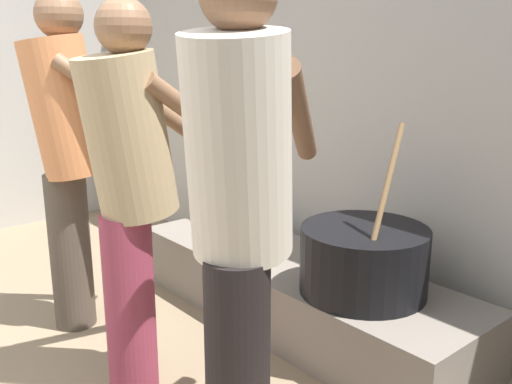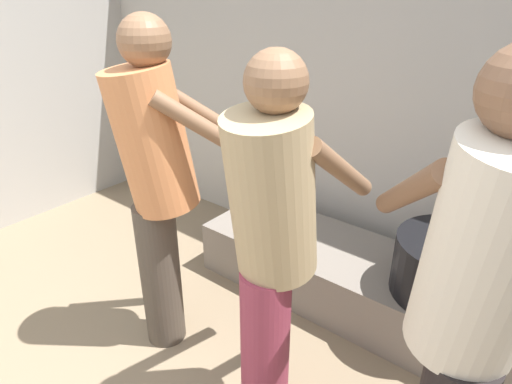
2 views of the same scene
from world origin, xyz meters
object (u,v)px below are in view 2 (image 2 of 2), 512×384
object	(u,v)px
cooking_pot_main	(452,268)
cook_in_orange_shirt	(157,176)
cook_in_tan_shirt	(272,238)
cook_in_cream_shirt	(472,309)

from	to	relation	value
cooking_pot_main	cook_in_orange_shirt	distance (m)	1.47
cook_in_tan_shirt	cook_in_cream_shirt	xyz separation A→B (m)	(0.68, -0.02, 0.05)
cooking_pot_main	cook_in_cream_shirt	world-z (taller)	cook_in_cream_shirt
cook_in_cream_shirt	cook_in_orange_shirt	bearing A→B (deg)	177.58
cook_in_orange_shirt	cook_in_tan_shirt	size ratio (longest dim) A/B	1.05
cook_in_orange_shirt	cook_in_tan_shirt	world-z (taller)	cook_in_orange_shirt
cook_in_orange_shirt	cook_in_tan_shirt	bearing A→B (deg)	-3.51
cooking_pot_main	cook_in_tan_shirt	bearing A→B (deg)	-117.55
cook_in_tan_shirt	cook_in_cream_shirt	size ratio (longest dim) A/B	0.95
cook_in_tan_shirt	cook_in_orange_shirt	bearing A→B (deg)	176.49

